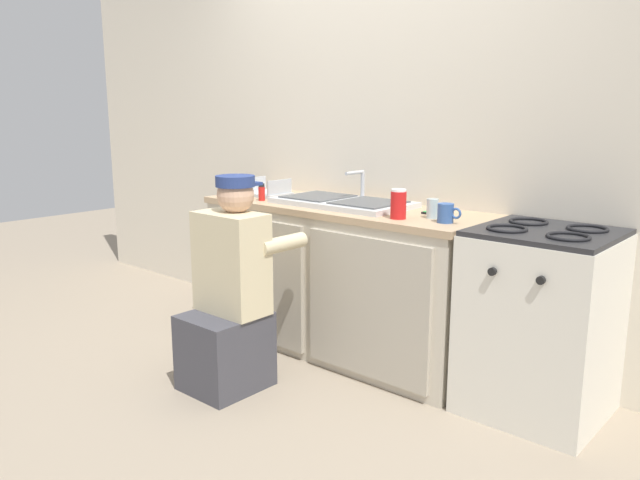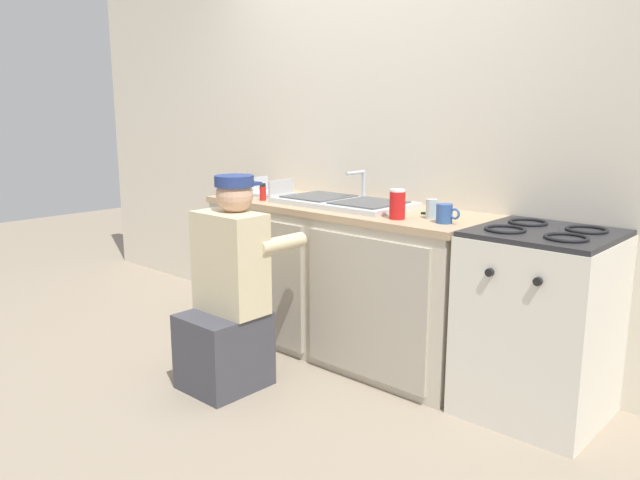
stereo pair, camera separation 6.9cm
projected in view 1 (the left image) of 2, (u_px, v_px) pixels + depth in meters
ground_plane at (309, 363)px, 3.59m from camera, size 12.00×12.00×0.00m
back_wall at (379, 139)px, 3.81m from camera, size 6.00×0.10×2.50m
counter_cabinet at (341, 282)px, 3.72m from camera, size 1.74×0.62×0.85m
countertop at (343, 208)px, 3.63m from camera, size 1.78×0.62×0.04m
sink_double_basin at (343, 202)px, 3.63m from camera, size 0.80×0.44×0.19m
stove_range at (540, 322)px, 2.94m from camera, size 0.62×0.62×0.90m
plumber_person at (230, 301)px, 3.22m from camera, size 0.42×0.61×1.10m
coffee_mug at (446, 213)px, 3.06m from camera, size 0.13×0.08×0.09m
spice_bottle_red at (262, 192)px, 3.79m from camera, size 0.04×0.04×0.10m
soda_cup_red at (398, 204)px, 3.16m from camera, size 0.08×0.08×0.15m
cell_phone at (434, 212)px, 3.35m from camera, size 0.07×0.14×0.01m
dish_rack_tray at (266, 192)px, 4.02m from camera, size 0.28×0.22×0.11m
water_glass at (432, 209)px, 3.18m from camera, size 0.06×0.06×0.10m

